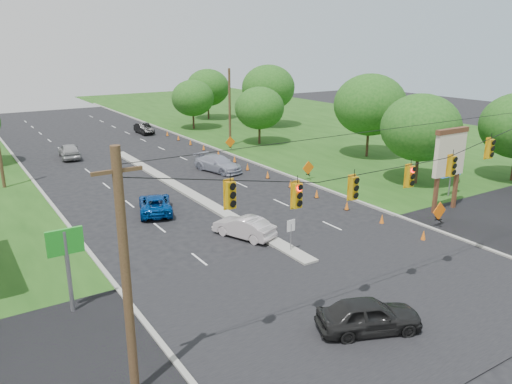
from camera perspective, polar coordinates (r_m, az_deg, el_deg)
ground at (r=25.78m, az=12.06°, el=-11.32°), size 160.00×160.00×0.00m
grass_right at (r=59.85m, az=19.33°, el=4.39°), size 40.00×160.00×0.06m
cross_street at (r=25.78m, az=12.06°, el=-11.32°), size 160.00×14.00×0.02m
curb_left at (r=47.80m, az=-23.95°, el=0.86°), size 0.25×110.00×0.16m
curb_right at (r=54.29m, az=-2.53°, el=4.12°), size 0.25×110.00×0.16m
median at (r=42.07m, az=-8.26°, el=0.14°), size 1.00×34.00×0.18m
median_sign at (r=29.28m, az=4.02°, el=-4.28°), size 0.55×0.06×2.05m
signal_span at (r=23.18m, az=14.44°, el=-1.38°), size 25.60×0.32×9.00m
utility_pole_far_right at (r=58.95m, az=-3.03°, el=9.58°), size 0.28×0.28×9.00m
pylon_sign at (r=38.64m, az=21.28°, el=3.77°), size 5.90×2.30×6.12m
cone_0 at (r=33.06m, az=18.59°, el=-4.70°), size 0.32×0.32×0.70m
cone_1 at (r=35.17m, az=14.20°, el=-3.02°), size 0.32×0.32×0.70m
cone_2 at (r=37.49m, az=10.34°, el=-1.51°), size 0.32×0.32×0.70m
cone_3 at (r=39.98m, az=6.95°, el=-0.19°), size 0.32×0.32×0.70m
cone_4 at (r=42.61m, az=3.97°, el=0.98°), size 0.32×0.32×0.70m
cone_5 at (r=45.36m, az=1.34°, el=2.01°), size 0.32×0.32×0.70m
cone_6 at (r=48.21m, az=-0.98°, el=2.91°), size 0.32×0.32×0.70m
cone_7 at (r=51.43m, az=-2.46°, el=3.80°), size 0.32×0.32×0.70m
cone_8 at (r=54.41m, az=-4.33°, el=4.50°), size 0.32×0.32×0.70m
cone_9 at (r=57.45m, az=-6.00°, el=5.12°), size 0.32×0.32×0.70m
cone_10 at (r=60.54m, az=-7.51°, el=5.67°), size 0.32×0.32×0.70m
cone_11 at (r=63.67m, az=-8.87°, el=6.17°), size 0.32×0.32×0.70m
cone_12 at (r=66.84m, az=-10.10°, el=6.62°), size 0.32×0.32×0.70m
work_sign_0 at (r=35.40m, az=20.21°, el=-2.16°), size 1.27×0.58×1.37m
work_sign_1 at (r=44.77m, az=5.99°, el=2.70°), size 1.27×0.58×1.37m
work_sign_2 at (r=56.10m, az=-2.96°, el=5.67°), size 1.27×0.58×1.37m
tree_7 at (r=44.81m, az=18.30°, el=7.00°), size 6.72×6.72×7.84m
tree_8 at (r=54.29m, az=12.89°, el=9.70°), size 7.56×7.56×8.82m
tree_9 at (r=59.93m, az=0.40°, el=9.57°), size 5.88×5.88×6.86m
tree_10 at (r=72.48m, az=1.42°, el=11.83°), size 7.56×7.56×8.82m
tree_11 at (r=79.95m, az=-5.53°, el=11.80°), size 6.72×6.72×7.84m
tree_12 at (r=71.11m, az=-7.25°, el=10.60°), size 5.88×5.88×6.86m
black_sedan at (r=22.52m, az=12.78°, el=-13.58°), size 4.85×3.39×1.53m
white_sedan at (r=31.75m, az=-1.40°, el=-4.01°), size 2.93×4.42×1.38m
blue_pickup at (r=36.97m, az=-11.45°, el=-1.32°), size 3.66×5.28×1.34m
silver_car_far at (r=47.80m, az=-4.35°, el=3.26°), size 3.41×5.64×1.53m
silver_car_oncoming at (r=56.63m, az=-20.57°, el=4.42°), size 2.38×4.90×1.61m
dark_car_receding at (r=69.05m, az=-12.69°, el=7.09°), size 1.47×4.22×1.39m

